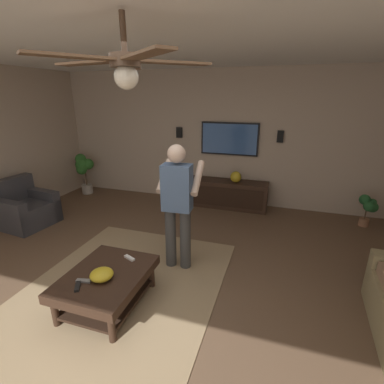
# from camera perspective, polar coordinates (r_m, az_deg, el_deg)

# --- Properties ---
(ground_plane) EXTENTS (8.14, 8.14, 0.00)m
(ground_plane) POSITION_cam_1_polar(r_m,az_deg,el_deg) (3.43, -11.04, -20.76)
(ground_plane) COLOR brown
(wall_back_tv) EXTENTS (0.10, 6.87, 2.69)m
(wall_back_tv) POSITION_cam_1_polar(r_m,az_deg,el_deg) (5.94, 4.29, 10.84)
(wall_back_tv) COLOR #BCA893
(wall_back_tv) RESTS_ON ground
(ceiling_slab) EXTENTS (6.98, 6.87, 0.10)m
(ceiling_slab) POSITION_cam_1_polar(r_m,az_deg,el_deg) (2.72, -15.20, 30.39)
(ceiling_slab) COLOR white
(area_rug) EXTENTS (2.92, 2.22, 0.01)m
(area_rug) POSITION_cam_1_polar(r_m,az_deg,el_deg) (3.58, -14.60, -19.09)
(area_rug) COLOR #9E8460
(area_rug) RESTS_ON ground
(armchair) EXTENTS (0.88, 0.89, 0.82)m
(armchair) POSITION_cam_1_polar(r_m,az_deg,el_deg) (5.76, -30.84, -3.09)
(armchair) COLOR #38383D
(armchair) RESTS_ON ground
(coffee_table) EXTENTS (1.00, 0.80, 0.40)m
(coffee_table) POSITION_cam_1_polar(r_m,az_deg,el_deg) (3.28, -16.95, -17.00)
(coffee_table) COLOR #332116
(coffee_table) RESTS_ON ground
(media_console) EXTENTS (0.45, 1.70, 0.55)m
(media_console) POSITION_cam_1_polar(r_m,az_deg,el_deg) (5.80, 6.71, -0.34)
(media_console) COLOR #332116
(media_console) RESTS_ON ground
(tv) EXTENTS (0.05, 1.15, 0.65)m
(tv) POSITION_cam_1_polar(r_m,az_deg,el_deg) (5.77, 7.61, 10.66)
(tv) COLOR black
(person_standing) EXTENTS (0.56, 0.56, 1.64)m
(person_standing) POSITION_cam_1_polar(r_m,az_deg,el_deg) (3.51, -2.93, -1.79)
(person_standing) COLOR #3F3F3F
(person_standing) RESTS_ON ground
(potted_plant_tall) EXTENTS (0.35, 0.39, 0.94)m
(potted_plant_tall) POSITION_cam_1_polar(r_m,az_deg,el_deg) (6.89, -21.11, 4.51)
(potted_plant_tall) COLOR #B7B2A8
(potted_plant_tall) RESTS_ON ground
(potted_plant_short) EXTENTS (0.25, 0.31, 0.57)m
(potted_plant_short) POSITION_cam_1_polar(r_m,az_deg,el_deg) (5.71, 32.19, -2.50)
(potted_plant_short) COLOR #9E6B4C
(potted_plant_short) RESTS_ON ground
(bowl) EXTENTS (0.24, 0.24, 0.11)m
(bowl) POSITION_cam_1_polar(r_m,az_deg,el_deg) (3.11, -17.88, -15.68)
(bowl) COLOR gold
(bowl) RESTS_ON coffee_table
(remote_white) EXTENTS (0.10, 0.16, 0.02)m
(remote_white) POSITION_cam_1_polar(r_m,az_deg,el_deg) (3.39, -12.60, -12.93)
(remote_white) COLOR white
(remote_white) RESTS_ON coffee_table
(remote_black) EXTENTS (0.15, 0.11, 0.02)m
(remote_black) POSITION_cam_1_polar(r_m,az_deg,el_deg) (3.10, -22.21, -17.32)
(remote_black) COLOR black
(remote_black) RESTS_ON coffee_table
(remote_grey) EXTENTS (0.08, 0.16, 0.02)m
(remote_grey) POSITION_cam_1_polar(r_m,az_deg,el_deg) (3.16, -21.17, -16.48)
(remote_grey) COLOR slate
(remote_grey) RESTS_ON coffee_table
(vase_round) EXTENTS (0.22, 0.22, 0.22)m
(vase_round) POSITION_cam_1_polar(r_m,az_deg,el_deg) (5.62, 8.89, 3.06)
(vase_round) COLOR gold
(vase_round) RESTS_ON media_console
(wall_speaker_left) EXTENTS (0.06, 0.12, 0.22)m
(wall_speaker_left) POSITION_cam_1_polar(r_m,az_deg,el_deg) (5.68, 17.51, 10.70)
(wall_speaker_left) COLOR black
(wall_speaker_right) EXTENTS (0.06, 0.12, 0.22)m
(wall_speaker_right) POSITION_cam_1_polar(r_m,az_deg,el_deg) (6.06, -2.60, 11.99)
(wall_speaker_right) COLOR black
(ceiling_fan) EXTENTS (1.10, 1.10, 0.46)m
(ceiling_fan) POSITION_cam_1_polar(r_m,az_deg,el_deg) (2.05, -13.56, 23.80)
(ceiling_fan) COLOR #4C3828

